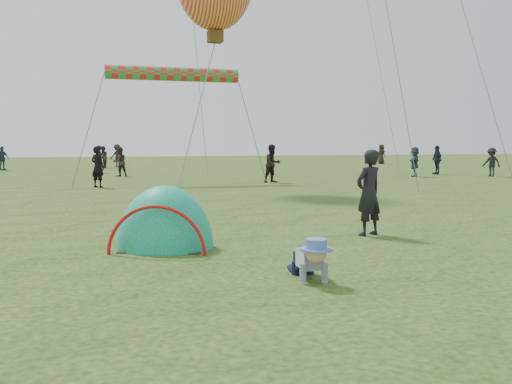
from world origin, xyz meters
name	(u,v)px	position (x,y,z in m)	size (l,w,h in m)	color
ground	(321,270)	(0.00, 0.00, 0.00)	(140.00, 140.00, 0.00)	#14330C
crawling_toddler	(311,258)	(-0.40, -0.58, 0.31)	(0.57, 0.82, 0.63)	black
popup_tent	(165,248)	(-1.94, 2.40, 0.00)	(1.73, 1.42, 2.24)	#007D41
standing_adult	(369,193)	(2.16, 2.57, 0.86)	(0.63, 0.41, 1.73)	black
crowd_person_1	(103,157)	(-1.69, 35.24, 0.81)	(0.79, 0.61, 1.62)	#3A2C2A
crowd_person_2	(2,158)	(-8.33, 34.16, 0.81)	(0.95, 0.39, 1.61)	#2F3A49
crowd_person_3	(117,156)	(-0.61, 36.57, 0.88)	(1.13, 0.65, 1.75)	black
crowd_person_4	(381,154)	(21.99, 36.93, 0.85)	(0.83, 0.54, 1.71)	black
crowd_person_5	(415,162)	(14.16, 19.58, 0.82)	(1.52, 0.48, 1.64)	#2D3C45
crowd_person_6	(100,159)	(-2.15, 28.50, 0.85)	(0.62, 0.40, 1.69)	black
crowd_person_7	(273,164)	(5.27, 17.58, 0.89)	(0.86, 0.67, 1.78)	black
crowd_person_9	(492,162)	(18.25, 18.40, 0.79)	(1.02, 0.59, 1.58)	black
crowd_person_12	(98,167)	(-2.64, 16.94, 0.86)	(0.63, 0.41, 1.72)	black
crowd_person_13	(120,162)	(-1.22, 24.62, 0.80)	(0.78, 0.60, 1.60)	#2F2420
crowd_person_14	(437,160)	(16.69, 21.18, 0.85)	(1.00, 0.42, 1.70)	#1E2530
rainbow_tube_kite	(173,74)	(0.88, 18.99, 5.02)	(0.64, 0.64, 6.12)	red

